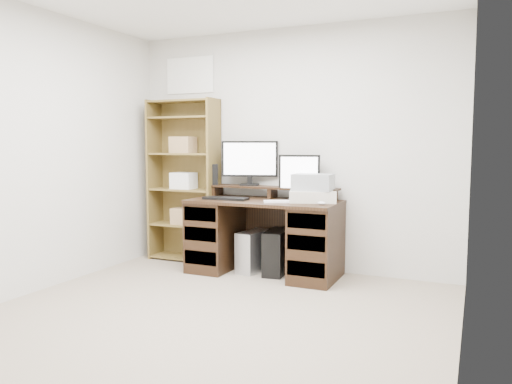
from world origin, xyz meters
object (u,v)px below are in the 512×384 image
Objects in this scene: tower_silver at (253,251)px; tower_black at (277,252)px; monitor_wide at (250,161)px; bookshelf at (185,179)px; monitor_small at (299,175)px; printer at (313,196)px; desk at (265,236)px.

tower_silver is 0.25m from tower_black.
tower_black is at bearing -45.84° from monitor_wide.
monitor_small is at bearing -1.74° from bookshelf.
tower_silver is 0.91× the size of tower_black.
printer is at bearing -5.20° from tower_black.
desk is 0.83m from monitor_wide.
monitor_small is 0.81m from tower_black.
tower_black is (0.25, 0.01, 0.01)m from tower_silver.
bookshelf is (-0.92, 0.18, 0.71)m from tower_silver.
tower_silver is at bearing -10.78° from bookshelf.
monitor_wide reaches higher than monitor_small.
printer is at bearing -43.87° from monitor_small.
bookshelf is at bearing 176.95° from tower_silver.
desk is at bearing -60.24° from monitor_wide.
bookshelf is (-0.79, -0.04, -0.22)m from monitor_wide.
monitor_wide is 1.25× the size of tower_black.
monitor_small is 0.25× the size of bookshelf.
tower_silver is at bearing 164.93° from printer.
desk is 0.70m from monitor_small.
monitor_small is 0.98× the size of tower_black.
desk is 0.23m from tower_silver.
printer is 1.56m from bookshelf.
monitor_wide is 0.60m from monitor_small.
monitor_small reaches higher than desk.
desk is 0.64m from printer.
monitor_small is (0.30, 0.17, 0.61)m from desk.
desk is 1.21m from bookshelf.
desk is 3.25× the size of tower_black.
tower_silver is 0.23× the size of bookshelf.
tower_silver is (0.14, -0.21, -0.92)m from monitor_wide.
monitor_wide reaches higher than desk.
printer is at bearing 6.43° from desk.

